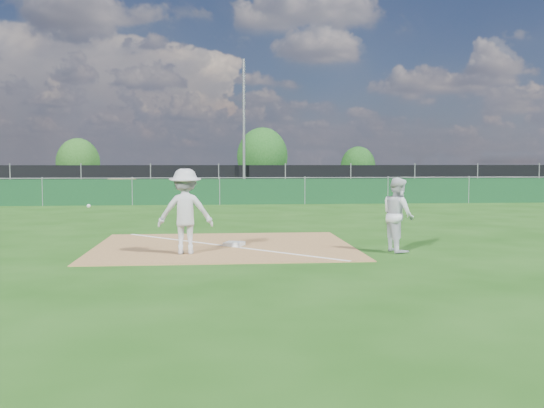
% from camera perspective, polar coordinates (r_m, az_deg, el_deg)
% --- Properties ---
extents(ground, '(90.00, 90.00, 0.00)m').
position_cam_1_polar(ground, '(23.29, -4.86, -0.93)').
color(ground, '#19480F').
rests_on(ground, ground).
extents(infield_dirt, '(6.00, 5.00, 0.02)m').
position_cam_1_polar(infield_dirt, '(14.34, -4.55, -3.98)').
color(infield_dirt, olive).
rests_on(infield_dirt, ground).
extents(foul_line, '(5.01, 5.01, 0.01)m').
position_cam_1_polar(foul_line, '(14.34, -4.55, -3.92)').
color(foul_line, white).
rests_on(foul_line, infield_dirt).
extents(green_fence, '(44.00, 0.05, 1.20)m').
position_cam_1_polar(green_fence, '(28.24, -4.95, 1.15)').
color(green_fence, '#0F381B').
rests_on(green_fence, ground).
extents(dirt_mound, '(3.38, 2.60, 1.17)m').
position_cam_1_polar(dirt_mound, '(32.10, -13.96, 1.36)').
color(dirt_mound, olive).
rests_on(dirt_mound, ground).
extents(black_fence, '(46.00, 0.04, 1.80)m').
position_cam_1_polar(black_fence, '(36.22, -5.04, 2.25)').
color(black_fence, black).
rests_on(black_fence, ground).
extents(parking_lot, '(46.00, 9.00, 0.01)m').
position_cam_1_polar(parking_lot, '(41.25, -5.07, 1.22)').
color(parking_lot, black).
rests_on(parking_lot, ground).
extents(light_pole, '(0.16, 0.16, 8.00)m').
position_cam_1_polar(light_pole, '(36.00, -2.66, 7.18)').
color(light_pole, slate).
rests_on(light_pole, ground).
extents(first_base, '(0.54, 0.54, 0.09)m').
position_cam_1_polar(first_base, '(14.35, -3.58, -3.76)').
color(first_base, white).
rests_on(first_base, infield_dirt).
extents(play_at_first, '(2.66, 0.70, 1.83)m').
position_cam_1_polar(play_at_first, '(13.11, -8.16, -0.69)').
color(play_at_first, silver).
rests_on(play_at_first, infield_dirt).
extents(runner, '(0.75, 0.90, 1.65)m').
position_cam_1_polar(runner, '(13.69, 11.78, -0.99)').
color(runner, silver).
rests_on(runner, ground).
extents(car_left, '(4.90, 3.33, 1.55)m').
position_cam_1_polar(car_left, '(41.80, -13.34, 2.23)').
color(car_left, '#989A9F').
rests_on(car_left, parking_lot).
extents(car_mid, '(4.77, 2.61, 1.49)m').
position_cam_1_polar(car_mid, '(40.00, -8.38, 2.18)').
color(car_mid, black).
rests_on(car_mid, parking_lot).
extents(car_right, '(5.09, 3.52, 1.37)m').
position_cam_1_polar(car_right, '(41.24, 3.40, 2.18)').
color(car_right, black).
rests_on(car_right, parking_lot).
extents(tree_left, '(3.15, 3.15, 3.73)m').
position_cam_1_polar(tree_left, '(46.96, -17.79, 3.72)').
color(tree_left, '#382316').
rests_on(tree_left, ground).
extents(tree_mid, '(3.91, 3.91, 4.64)m').
position_cam_1_polar(tree_mid, '(46.84, -0.91, 4.48)').
color(tree_mid, '#382316').
rests_on(tree_mid, ground).
extents(tree_right, '(2.70, 2.70, 3.20)m').
position_cam_1_polar(tree_right, '(48.05, 8.10, 3.54)').
color(tree_right, '#382316').
rests_on(tree_right, ground).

